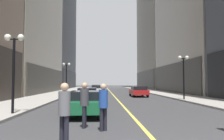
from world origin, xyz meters
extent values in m
plane|color=#38383A|center=(0.00, 35.00, 0.00)|extent=(200.00, 200.00, 0.00)
cube|color=#9E9991|center=(-8.25, 35.00, 0.07)|extent=(4.50, 78.00, 0.15)
cube|color=#9E9991|center=(8.25, 35.00, 0.07)|extent=(4.50, 78.00, 0.15)
cube|color=#E5D64C|center=(0.00, 35.00, 0.00)|extent=(0.16, 70.00, 0.01)
cube|color=#403C35|center=(-10.60, 34.50, 2.08)|extent=(0.50, 22.80, 4.17)
cube|color=black|center=(-10.60, 60.00, 2.50)|extent=(0.50, 24.70, 5.00)
cube|color=#3A3935|center=(10.60, 34.50, 2.50)|extent=(0.50, 22.80, 5.00)
cube|color=#3A3935|center=(10.60, 60.00, 2.50)|extent=(0.50, 24.70, 5.00)
cube|color=#196038|center=(-2.56, 8.99, 0.59)|extent=(1.93, 4.42, 0.55)
cube|color=black|center=(-2.56, 9.20, 1.07)|extent=(1.67, 2.49, 0.50)
cylinder|color=black|center=(-1.73, 7.46, 0.32)|extent=(0.23, 0.64, 0.64)
cylinder|color=black|center=(-3.34, 7.43, 0.32)|extent=(0.23, 0.64, 0.64)
cylinder|color=black|center=(-1.78, 10.54, 0.32)|extent=(0.23, 0.64, 0.64)
cylinder|color=black|center=(-3.39, 10.51, 0.32)|extent=(0.23, 0.64, 0.64)
cube|color=#141E4C|center=(-2.89, 16.33, 0.59)|extent=(1.88, 4.69, 0.55)
cube|color=black|center=(-2.90, 16.56, 1.07)|extent=(1.63, 2.64, 0.50)
cylinder|color=black|center=(-2.09, 14.72, 0.32)|extent=(0.23, 0.64, 0.64)
cylinder|color=black|center=(-3.63, 14.68, 0.32)|extent=(0.23, 0.64, 0.64)
cylinder|color=black|center=(-2.16, 17.97, 0.32)|extent=(0.23, 0.64, 0.64)
cylinder|color=black|center=(-3.70, 17.94, 0.32)|extent=(0.23, 0.64, 0.64)
cube|color=#B21919|center=(3.00, 24.78, 0.59)|extent=(1.91, 4.53, 0.55)
cube|color=black|center=(3.00, 24.56, 1.07)|extent=(1.68, 2.54, 0.50)
cylinder|color=black|center=(2.16, 26.36, 0.32)|extent=(0.22, 0.64, 0.64)
cylinder|color=black|center=(3.81, 26.37, 0.32)|extent=(0.22, 0.64, 0.64)
cylinder|color=black|center=(2.18, 23.20, 0.32)|extent=(0.22, 0.64, 0.64)
cylinder|color=black|center=(3.83, 23.21, 0.32)|extent=(0.22, 0.64, 0.64)
cube|color=silver|center=(-2.39, 32.58, 0.59)|extent=(1.92, 4.12, 0.55)
cube|color=black|center=(-2.40, 32.79, 1.07)|extent=(1.63, 2.33, 0.50)
cylinder|color=black|center=(-1.58, 31.20, 0.32)|extent=(0.25, 0.65, 0.64)
cylinder|color=black|center=(-3.08, 31.14, 0.32)|extent=(0.25, 0.65, 0.64)
cylinder|color=black|center=(-1.70, 34.03, 0.32)|extent=(0.25, 0.65, 0.64)
cylinder|color=black|center=(-3.21, 33.97, 0.32)|extent=(0.25, 0.65, 0.64)
cube|color=navy|center=(-2.82, 40.26, 0.59)|extent=(1.93, 4.17, 0.55)
cube|color=black|center=(-2.83, 40.46, 1.07)|extent=(1.64, 2.36, 0.50)
cylinder|color=black|center=(-2.00, 38.86, 0.32)|extent=(0.25, 0.65, 0.64)
cylinder|color=black|center=(-3.50, 38.79, 0.32)|extent=(0.25, 0.65, 0.64)
cylinder|color=black|center=(-2.13, 41.73, 0.32)|extent=(0.25, 0.65, 0.64)
cylinder|color=black|center=(-3.63, 41.66, 0.32)|extent=(0.25, 0.65, 0.64)
cylinder|color=black|center=(-1.51, 5.08, 0.43)|extent=(0.14, 0.14, 0.85)
cylinder|color=black|center=(-1.64, 5.00, 0.43)|extent=(0.14, 0.14, 0.85)
cylinder|color=#234799|center=(-1.57, 5.04, 1.19)|extent=(0.47, 0.47, 0.68)
sphere|color=tan|center=(-1.57, 5.04, 1.64)|extent=(0.23, 0.23, 0.23)
cylinder|color=black|center=(-2.63, 3.02, 0.43)|extent=(0.14, 0.14, 0.87)
cylinder|color=black|center=(-2.76, 3.11, 0.43)|extent=(0.14, 0.14, 0.87)
cylinder|color=slate|center=(-2.69, 3.06, 1.21)|extent=(0.47, 0.47, 0.69)
sphere|color=tan|center=(-2.69, 3.06, 1.67)|extent=(0.24, 0.24, 0.24)
cylinder|color=black|center=(-2.31, 5.69, 0.44)|extent=(0.14, 0.14, 0.87)
cylinder|color=black|center=(-2.33, 5.53, 0.44)|extent=(0.14, 0.14, 0.87)
cylinder|color=#3F3F44|center=(-2.32, 5.61, 1.22)|extent=(0.39, 0.39, 0.69)
sphere|color=tan|center=(-2.32, 5.61, 1.68)|extent=(0.24, 0.24, 0.24)
cylinder|color=black|center=(-6.40, 8.90, 2.10)|extent=(0.14, 0.14, 4.20)
cylinder|color=black|center=(-6.40, 8.90, 4.15)|extent=(0.80, 0.06, 0.06)
sphere|color=white|center=(-6.75, 8.90, 4.25)|extent=(0.36, 0.36, 0.36)
sphere|color=white|center=(-6.05, 8.90, 4.25)|extent=(0.36, 0.36, 0.36)
cylinder|color=black|center=(-6.40, 26.92, 2.10)|extent=(0.14, 0.14, 4.20)
cylinder|color=black|center=(-6.40, 26.92, 4.15)|extent=(0.80, 0.06, 0.06)
sphere|color=white|center=(-6.75, 26.92, 4.25)|extent=(0.36, 0.36, 0.36)
sphere|color=white|center=(-6.05, 26.92, 4.25)|extent=(0.36, 0.36, 0.36)
cylinder|color=black|center=(6.40, 18.22, 2.10)|extent=(0.14, 0.14, 4.20)
cylinder|color=black|center=(6.40, 18.22, 4.15)|extent=(0.80, 0.06, 0.06)
sphere|color=white|center=(6.05, 18.22, 4.25)|extent=(0.36, 0.36, 0.36)
sphere|color=white|center=(6.75, 18.22, 4.25)|extent=(0.36, 0.36, 0.36)
camera|label=1|loc=(-1.63, -3.38, 1.81)|focal=35.89mm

